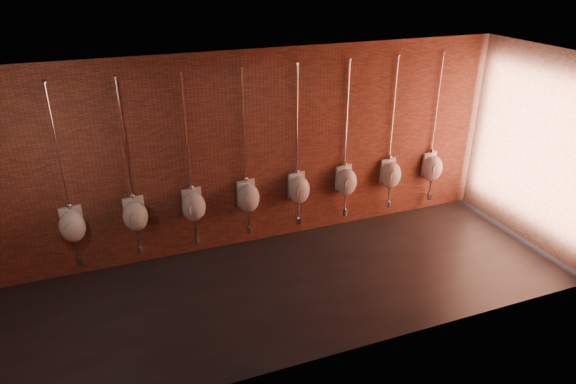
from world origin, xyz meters
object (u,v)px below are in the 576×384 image
urinal_2 (194,206)px  urinal_6 (391,174)px  urinal_5 (346,181)px  urinal_0 (72,225)px  urinal_3 (248,197)px  urinal_4 (299,189)px  urinal_1 (135,215)px  urinal_7 (432,167)px

urinal_2 → urinal_6: 3.54m
urinal_2 → urinal_5: size_ratio=1.00×
urinal_0 → urinal_3: size_ratio=1.00×
urinal_5 → urinal_0: bearing=180.0°
urinal_2 → urinal_4: (1.77, 0.00, 0.00)m
urinal_1 → urinal_2: bearing=0.0°
urinal_3 → urinal_7: bearing=0.0°
urinal_0 → urinal_1: (0.88, 0.00, 0.00)m
urinal_4 → urinal_6: same height
urinal_1 → urinal_5: 3.54m
urinal_5 → urinal_7: (1.77, 0.00, 0.00)m
urinal_5 → urinal_6: 0.88m
urinal_6 → urinal_7: bearing=0.0°
urinal_1 → urinal_2: same height
urinal_1 → urinal_3: size_ratio=1.00×
urinal_3 → urinal_7: size_ratio=1.00×
urinal_7 → urinal_5: bearing=180.0°
urinal_6 → urinal_1: bearing=180.0°
urinal_5 → urinal_7: bearing=0.0°
urinal_0 → urinal_6: same height
urinal_2 → urinal_7: same height
urinal_4 → urinal_2: bearing=180.0°
urinal_1 → urinal_5: size_ratio=1.00×
urinal_4 → urinal_6: 1.77m
urinal_1 → urinal_3: 1.77m
urinal_1 → urinal_2: 0.88m
urinal_1 → urinal_5: (3.54, 0.00, 0.00)m
urinal_2 → urinal_3: 0.88m
urinal_1 → urinal_3: (1.77, 0.00, 0.00)m
urinal_0 → urinal_2: 1.77m
urinal_5 → urinal_7: size_ratio=1.00×
urinal_2 → urinal_4: bearing=0.0°
urinal_2 → urinal_5: 2.65m
urinal_4 → urinal_7: bearing=0.0°
urinal_2 → urinal_3: size_ratio=1.00×
urinal_4 → urinal_5: size_ratio=1.00×
urinal_1 → urinal_5: same height
urinal_3 → urinal_5: same height
urinal_3 → urinal_5: size_ratio=1.00×
urinal_1 → urinal_4: (2.65, 0.00, 0.00)m
urinal_2 → urinal_3: same height
urinal_6 → urinal_2: bearing=180.0°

